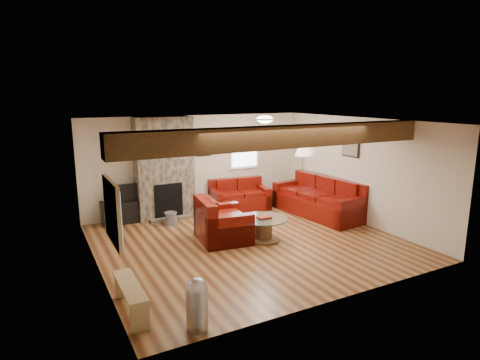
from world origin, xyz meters
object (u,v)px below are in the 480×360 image
at_px(armchair_red, 223,219).
at_px(coffee_table, 264,229).
at_px(loveseat, 240,195).
at_px(floor_lamp, 303,154).
at_px(tv_cabinet, 125,212).
at_px(television, 123,192).
at_px(sofa_three, 318,197).

bearing_deg(armchair_red, coffee_table, -111.51).
relative_size(armchair_red, coffee_table, 1.12).
bearing_deg(coffee_table, loveseat, 74.57).
height_order(coffee_table, floor_lamp, floor_lamp).
height_order(tv_cabinet, television, television).
bearing_deg(tv_cabinet, loveseat, -5.78).
height_order(coffee_table, tv_cabinet, tv_cabinet).
distance_m(armchair_red, tv_cabinet, 2.71).
height_order(loveseat, coffee_table, loveseat).
xyz_separation_m(coffee_table, floor_lamp, (2.49, 2.06, 1.17)).
height_order(television, floor_lamp, floor_lamp).
relative_size(tv_cabinet, floor_lamp, 0.64).
xyz_separation_m(tv_cabinet, television, (0.00, 0.00, 0.48)).
xyz_separation_m(loveseat, television, (-2.96, 0.30, 0.34)).
xyz_separation_m(sofa_three, armchair_red, (-2.92, -0.51, -0.02)).
bearing_deg(sofa_three, loveseat, -138.12).
distance_m(loveseat, floor_lamp, 2.12).
distance_m(sofa_three, armchair_red, 2.96).
relative_size(loveseat, armchair_red, 1.33).
xyz_separation_m(armchair_red, floor_lamp, (3.24, 1.65, 0.96)).
height_order(loveseat, floor_lamp, floor_lamp).
bearing_deg(loveseat, sofa_three, -35.19).
height_order(sofa_three, tv_cabinet, sofa_three).
bearing_deg(sofa_three, tv_cabinet, -116.49).
distance_m(sofa_three, tv_cabinet, 4.80).
distance_m(armchair_red, floor_lamp, 3.76).
bearing_deg(floor_lamp, sofa_three, -105.75).
bearing_deg(loveseat, armchair_red, -119.17).
height_order(sofa_three, loveseat, sofa_three).
distance_m(loveseat, tv_cabinet, 2.98).
bearing_deg(loveseat, tv_cabinet, -178.75).
relative_size(armchair_red, television, 1.54).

